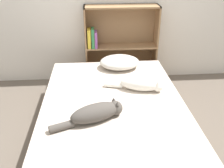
{
  "coord_description": "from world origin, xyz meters",
  "views": [
    {
      "loc": [
        -0.17,
        -2.03,
        1.68
      ],
      "look_at": [
        0.0,
        0.15,
        0.51
      ],
      "focal_mm": 40.0,
      "sensor_mm": 36.0,
      "label": 1
    }
  ],
  "objects": [
    {
      "name": "pillow",
      "position": [
        0.14,
        0.76,
        0.49
      ],
      "size": [
        0.48,
        0.38,
        0.15
      ],
      "color": "beige",
      "rests_on": "bed"
    },
    {
      "name": "cat_dark",
      "position": [
        -0.16,
        -0.3,
        0.49
      ],
      "size": [
        0.62,
        0.34,
        0.15
      ],
      "rotation": [
        0.0,
        0.0,
        0.38
      ],
      "color": "#47423D",
      "rests_on": "bed"
    },
    {
      "name": "bookshelf",
      "position": [
        0.17,
        1.24,
        0.55
      ],
      "size": [
        0.97,
        0.26,
        1.08
      ],
      "color": "#8E6B47",
      "rests_on": "ground_plane"
    },
    {
      "name": "bed",
      "position": [
        0.0,
        0.0,
        0.2
      ],
      "size": [
        1.38,
        1.95,
        0.41
      ],
      "color": "brown",
      "rests_on": "ground_plane"
    },
    {
      "name": "cat_light",
      "position": [
        0.3,
        0.18,
        0.48
      ],
      "size": [
        0.59,
        0.27,
        0.14
      ],
      "rotation": [
        0.0,
        0.0,
        6.01
      ],
      "color": "white",
      "rests_on": "bed"
    },
    {
      "name": "ground_plane",
      "position": [
        0.0,
        0.0,
        0.0
      ],
      "size": [
        8.0,
        8.0,
        0.0
      ],
      "primitive_type": "plane",
      "color": "brown"
    }
  ]
}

